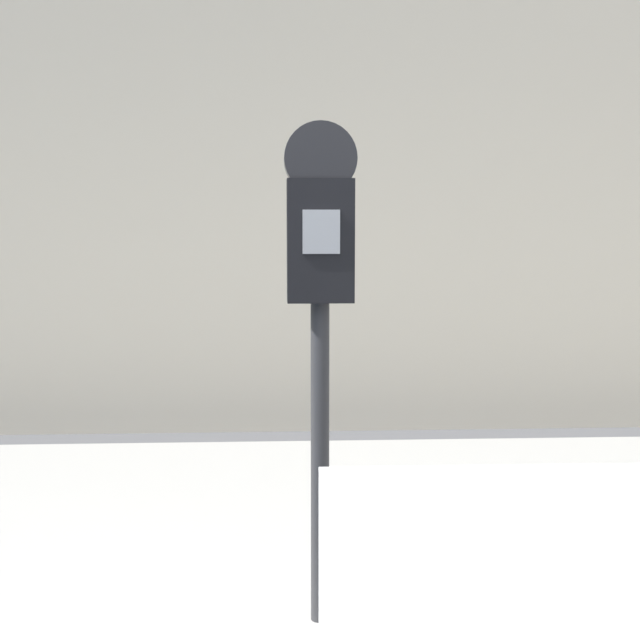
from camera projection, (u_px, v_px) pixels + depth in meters
sidewalk at (185, 540)px, 3.64m from camera, size 24.00×2.80×0.11m
building_facade at (214, 47)px, 5.60m from camera, size 24.00×0.30×4.88m
parking_meter at (320, 259)px, 2.67m from camera, size 0.21×0.15×1.53m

